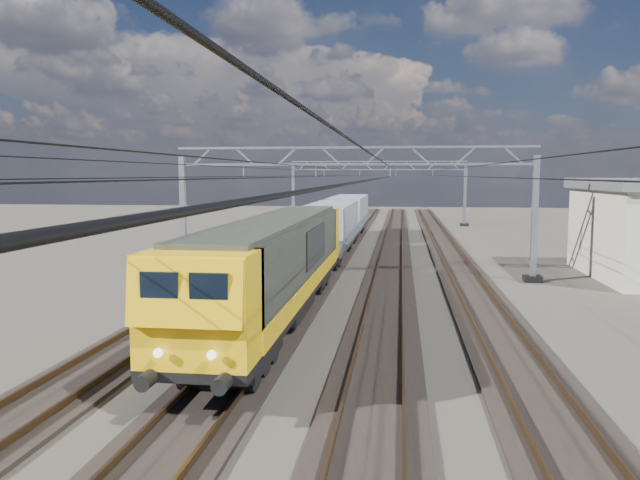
# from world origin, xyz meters

# --- Properties ---
(ground) EXTENTS (160.00, 160.00, 0.00)m
(ground) POSITION_xyz_m (0.00, 0.00, 0.00)
(ground) COLOR black
(ground) RESTS_ON ground
(track_outer_west) EXTENTS (2.60, 140.00, 0.30)m
(track_outer_west) POSITION_xyz_m (-6.00, 0.00, 0.07)
(track_outer_west) COLOR black
(track_outer_west) RESTS_ON ground
(track_loco) EXTENTS (2.60, 140.00, 0.30)m
(track_loco) POSITION_xyz_m (-2.00, 0.00, 0.07)
(track_loco) COLOR black
(track_loco) RESTS_ON ground
(track_inner_east) EXTENTS (2.60, 140.00, 0.30)m
(track_inner_east) POSITION_xyz_m (2.00, 0.00, 0.07)
(track_inner_east) COLOR black
(track_inner_east) RESTS_ON ground
(track_outer_east) EXTENTS (2.60, 140.00, 0.30)m
(track_outer_east) POSITION_xyz_m (6.00, 0.00, 0.07)
(track_outer_east) COLOR black
(track_outer_east) RESTS_ON ground
(catenary_gantry_mid) EXTENTS (19.90, 0.90, 7.11)m
(catenary_gantry_mid) POSITION_xyz_m (0.00, 4.00, 3.91)
(catenary_gantry_mid) COLOR #979EA5
(catenary_gantry_mid) RESTS_ON ground
(catenary_gantry_far) EXTENTS (19.90, 0.90, 7.11)m
(catenary_gantry_far) POSITION_xyz_m (0.00, 40.00, 3.91)
(catenary_gantry_far) COLOR #979EA5
(catenary_gantry_far) RESTS_ON ground
(overhead_wires) EXTENTS (12.03, 140.00, 0.53)m
(overhead_wires) POSITION_xyz_m (0.00, 8.00, 5.75)
(overhead_wires) COLOR black
(overhead_wires) RESTS_ON ground
(locomotive) EXTENTS (2.76, 21.10, 3.62)m
(locomotive) POSITION_xyz_m (-2.00, -6.70, 2.33)
(locomotive) COLOR black
(locomotive) RESTS_ON ground
(hopper_wagon_lead) EXTENTS (3.38, 13.00, 3.25)m
(hopper_wagon_lead) POSITION_xyz_m (-2.00, 11.00, 2.23)
(hopper_wagon_lead) COLOR black
(hopper_wagon_lead) RESTS_ON ground
(hopper_wagon_mid) EXTENTS (3.38, 13.00, 3.25)m
(hopper_wagon_mid) POSITION_xyz_m (-2.00, 25.20, 2.23)
(hopper_wagon_mid) COLOR black
(hopper_wagon_mid) RESTS_ON ground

